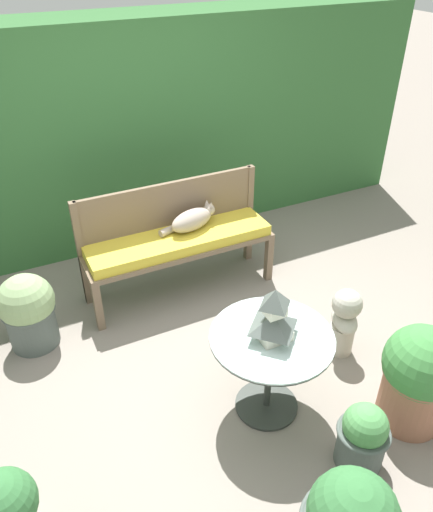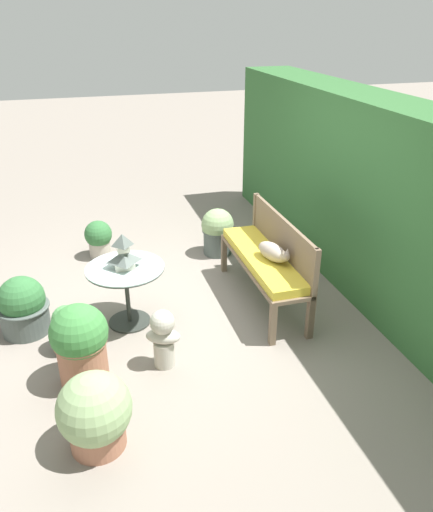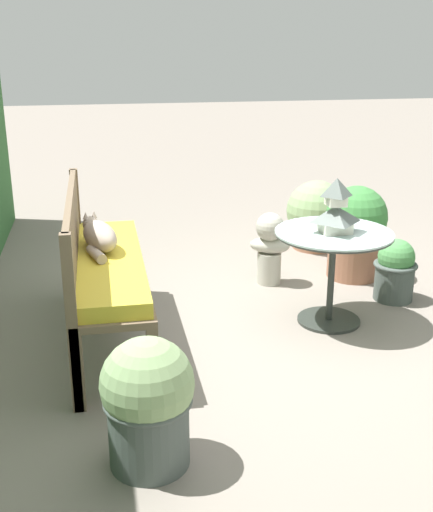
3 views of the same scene
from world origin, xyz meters
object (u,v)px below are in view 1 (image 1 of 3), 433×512
(potted_plant_table_far, at_px, (419,376))
(cat, at_px, (192,220))
(patio_table, at_px, (271,352))
(potted_plant_path_edge, at_px, (28,311))
(garden_bench, at_px, (179,244))
(potted_plant_bench_left, at_px, (5,510))
(pagoda_birdhouse, at_px, (274,317))
(potted_plant_bench_right, at_px, (363,436))
(garden_bust, at_px, (344,319))

(potted_plant_table_far, bearing_deg, cat, 108.41)
(patio_table, distance_m, potted_plant_table_far, 0.93)
(potted_plant_path_edge, bearing_deg, patio_table, -45.61)
(patio_table, bearing_deg, garden_bench, 90.69)
(garden_bench, relative_size, potted_plant_bench_left, 3.33)
(garden_bench, relative_size, potted_plant_path_edge, 2.63)
(pagoda_birdhouse, distance_m, potted_plant_bench_right, 0.87)
(garden_bust, relative_size, potted_plant_bench_left, 1.16)
(potted_plant_table_far, bearing_deg, potted_plant_bench_left, 172.44)
(potted_plant_table_far, xyz_separation_m, potted_plant_bench_right, (-0.50, -0.11, -0.16))
(potted_plant_table_far, height_order, potted_plant_bench_left, potted_plant_table_far)
(garden_bench, bearing_deg, potted_plant_bench_right, -81.62)
(pagoda_birdhouse, bearing_deg, garden_bust, 15.47)
(potted_plant_table_far, height_order, potted_plant_bench_right, potted_plant_table_far)
(patio_table, distance_m, potted_plant_bench_left, 1.67)
(garden_bust, xyz_separation_m, potted_plant_path_edge, (-2.07, 1.11, 0.01))
(patio_table, relative_size, potted_plant_table_far, 1.04)
(potted_plant_bench_right, distance_m, potted_plant_bench_left, 1.98)
(garden_bust, bearing_deg, pagoda_birdhouse, 128.50)
(cat, distance_m, potted_plant_bench_right, 2.15)
(patio_table, bearing_deg, pagoda_birdhouse, -90.00)
(potted_plant_bench_right, height_order, potted_plant_bench_left, potted_plant_bench_left)
(garden_bust, bearing_deg, potted_plant_bench_left, 121.88)
(cat, relative_size, potted_plant_bench_right, 1.16)
(patio_table, distance_m, pagoda_birdhouse, 0.28)
(patio_table, bearing_deg, potted_plant_path_edge, 134.39)
(cat, relative_size, garden_bust, 0.94)
(cat, relative_size, pagoda_birdhouse, 1.50)
(potted_plant_table_far, bearing_deg, patio_table, 148.31)
(potted_plant_path_edge, distance_m, potted_plant_bench_right, 2.49)
(garden_bench, height_order, patio_table, patio_table)
(patio_table, height_order, potted_plant_path_edge, patio_table)
(potted_plant_path_edge, bearing_deg, potted_plant_table_far, -40.99)
(patio_table, relative_size, potted_plant_path_edge, 1.25)
(garden_bench, bearing_deg, patio_table, -89.31)
(potted_plant_table_far, relative_size, potted_plant_bench_right, 1.61)
(patio_table, relative_size, potted_plant_bench_right, 1.68)
(potted_plant_table_far, bearing_deg, garden_bench, 112.54)
(cat, bearing_deg, potted_plant_bench_right, -102.30)
(potted_plant_path_edge, bearing_deg, potted_plant_bench_left, -103.16)
(garden_bench, height_order, pagoda_birdhouse, pagoda_birdhouse)
(potted_plant_path_edge, bearing_deg, garden_bench, 5.61)
(cat, bearing_deg, patio_table, -111.42)
(garden_bench, bearing_deg, potted_plant_bench_left, -135.25)
(patio_table, distance_m, potted_plant_path_edge, 1.86)
(potted_plant_table_far, bearing_deg, potted_plant_path_edge, 139.01)
(garden_bench, distance_m, patio_table, 1.45)
(garden_bench, xyz_separation_m, pagoda_birdhouse, (0.02, -1.45, 0.31))
(garden_bench, relative_size, patio_table, 2.10)
(garden_bust, height_order, potted_plant_table_far, potted_plant_table_far)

